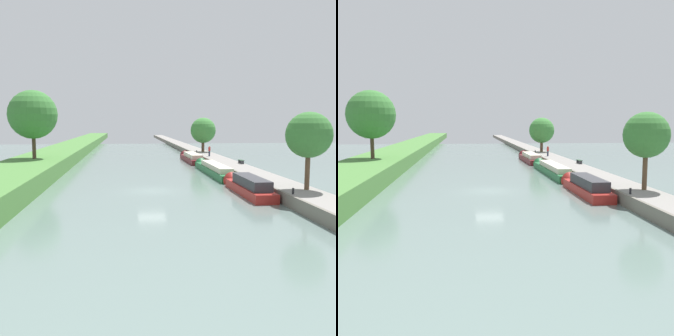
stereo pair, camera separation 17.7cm
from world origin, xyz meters
The scene contains 14 objects.
ground_plane centered at (0.00, 0.00, 0.00)m, with size 160.00×160.00×0.00m, color slate.
left_grassy_bank centered at (-13.16, 0.00, 0.90)m, with size 6.94×260.00×1.80m.
right_towpath centered at (11.31, 0.00, 0.46)m, with size 3.24×260.00×0.92m.
stone_quay centered at (9.57, 0.00, 0.49)m, with size 0.25×260.00×0.97m.
narrowboat_red centered at (8.28, -2.11, 0.65)m, with size 1.87×10.19×2.10m.
narrowboat_green centered at (8.19, 11.08, 0.57)m, with size 1.81×15.80×1.82m.
narrowboat_maroon centered at (8.10, 26.64, 0.58)m, with size 2.02×12.98×1.99m.
tree_rightbank_near centered at (11.89, -5.96, 5.21)m, with size 3.59×3.59×6.12m.
tree_rightbank_midnear centered at (11.56, 34.73, 4.76)m, with size 4.53×4.53×6.12m.
tree_leftbank_downstream centered at (-13.41, 14.01, 7.13)m, with size 5.86×5.86×8.27m.
person_walking centered at (10.75, 25.40, 1.79)m, with size 0.34×0.34×1.66m.
mooring_bollard_near centered at (9.99, -7.74, 1.15)m, with size 0.16×0.16×0.45m.
mooring_bollard_far centered at (9.99, 32.37, 1.15)m, with size 0.16×0.16×0.45m.
park_bench centered at (12.48, 13.96, 1.27)m, with size 0.44×1.50×0.47m.
Camera 1 is at (-2.32, -35.45, 6.21)m, focal length 42.26 mm.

